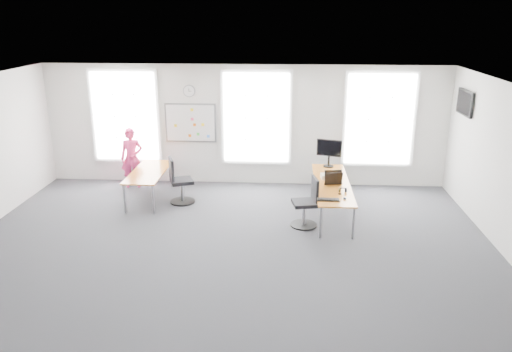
# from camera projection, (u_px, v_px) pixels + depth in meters

# --- Properties ---
(floor) EXTENTS (10.00, 10.00, 0.00)m
(floor) POSITION_uv_depth(u_px,v_px,m) (226.00, 253.00, 9.09)
(floor) COLOR #2A2A2F
(floor) RESTS_ON ground
(ceiling) EXTENTS (10.00, 10.00, 0.00)m
(ceiling) POSITION_uv_depth(u_px,v_px,m) (223.00, 88.00, 8.15)
(ceiling) COLOR white
(ceiling) RESTS_ON ground
(wall_back) EXTENTS (10.00, 0.00, 10.00)m
(wall_back) POSITION_uv_depth(u_px,v_px,m) (244.00, 125.00, 12.42)
(wall_back) COLOR silver
(wall_back) RESTS_ON ground
(wall_front) EXTENTS (10.00, 0.00, 10.00)m
(wall_front) POSITION_uv_depth(u_px,v_px,m) (174.00, 303.00, 4.83)
(wall_front) COLOR silver
(wall_front) RESTS_ON ground
(window_left) EXTENTS (1.60, 0.06, 2.20)m
(window_left) POSITION_uv_depth(u_px,v_px,m) (125.00, 116.00, 12.51)
(window_left) COLOR silver
(window_left) RESTS_ON wall_back
(window_mid) EXTENTS (1.60, 0.06, 2.20)m
(window_mid) POSITION_uv_depth(u_px,v_px,m) (256.00, 118.00, 12.31)
(window_mid) COLOR silver
(window_mid) RESTS_ON wall_back
(window_right) EXTENTS (1.60, 0.06, 2.20)m
(window_right) POSITION_uv_depth(u_px,v_px,m) (379.00, 120.00, 12.13)
(window_right) COLOR silver
(window_right) RESTS_ON wall_back
(desk_right) EXTENTS (0.75, 2.80, 0.68)m
(desk_right) POSITION_uv_depth(u_px,v_px,m) (332.00, 185.00, 10.76)
(desk_right) COLOR #C06C1E
(desk_right) RESTS_ON ground
(desk_left) EXTENTS (0.75, 1.87, 0.68)m
(desk_left) POSITION_uv_depth(u_px,v_px,m) (149.00, 174.00, 11.55)
(desk_left) COLOR #C06C1E
(desk_left) RESTS_ON ground
(chair_right) EXTENTS (0.55, 0.55, 1.03)m
(chair_right) POSITION_uv_depth(u_px,v_px,m) (307.00, 205.00, 10.14)
(chair_right) COLOR black
(chair_right) RESTS_ON ground
(chair_left) EXTENTS (0.63, 0.63, 1.08)m
(chair_left) POSITION_uv_depth(u_px,v_px,m) (179.00, 183.00, 11.37)
(chair_left) COLOR black
(chair_left) RESTS_ON ground
(person) EXTENTS (0.60, 0.44, 1.50)m
(person) POSITION_uv_depth(u_px,v_px,m) (132.00, 158.00, 12.35)
(person) COLOR #E93371
(person) RESTS_ON ground
(whiteboard) EXTENTS (1.20, 0.03, 0.90)m
(whiteboard) POSITION_uv_depth(u_px,v_px,m) (191.00, 123.00, 12.45)
(whiteboard) COLOR white
(whiteboard) RESTS_ON wall_back
(wall_clock) EXTENTS (0.30, 0.04, 0.30)m
(wall_clock) POSITION_uv_depth(u_px,v_px,m) (189.00, 91.00, 12.20)
(wall_clock) COLOR gray
(wall_clock) RESTS_ON wall_back
(tv) EXTENTS (0.06, 0.90, 0.55)m
(tv) POSITION_uv_depth(u_px,v_px,m) (465.00, 103.00, 10.92)
(tv) COLOR black
(tv) RESTS_ON wall_right
(keyboard) EXTENTS (0.44, 0.16, 0.02)m
(keyboard) POSITION_uv_depth(u_px,v_px,m) (328.00, 200.00, 9.74)
(keyboard) COLOR black
(keyboard) RESTS_ON desk_right
(mouse) EXTENTS (0.07, 0.11, 0.04)m
(mouse) POSITION_uv_depth(u_px,v_px,m) (345.00, 198.00, 9.79)
(mouse) COLOR black
(mouse) RESTS_ON desk_right
(lens_cap) EXTENTS (0.08, 0.08, 0.01)m
(lens_cap) POSITION_uv_depth(u_px,v_px,m) (340.00, 194.00, 10.08)
(lens_cap) COLOR black
(lens_cap) RESTS_ON desk_right
(headphones) EXTENTS (0.16, 0.09, 0.09)m
(headphones) POSITION_uv_depth(u_px,v_px,m) (342.00, 190.00, 10.18)
(headphones) COLOR black
(headphones) RESTS_ON desk_right
(laptop_sleeve) EXTENTS (0.39, 0.27, 0.31)m
(laptop_sleeve) POSITION_uv_depth(u_px,v_px,m) (333.00, 178.00, 10.58)
(laptop_sleeve) COLOR black
(laptop_sleeve) RESTS_ON desk_right
(paper_stack) EXTENTS (0.34, 0.27, 0.10)m
(paper_stack) POSITION_uv_depth(u_px,v_px,m) (328.00, 176.00, 11.01)
(paper_stack) COLOR beige
(paper_stack) RESTS_ON desk_right
(monitor) EXTENTS (0.58, 0.24, 0.66)m
(monitor) POSITION_uv_depth(u_px,v_px,m) (329.00, 151.00, 11.74)
(monitor) COLOR black
(monitor) RESTS_ON desk_right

